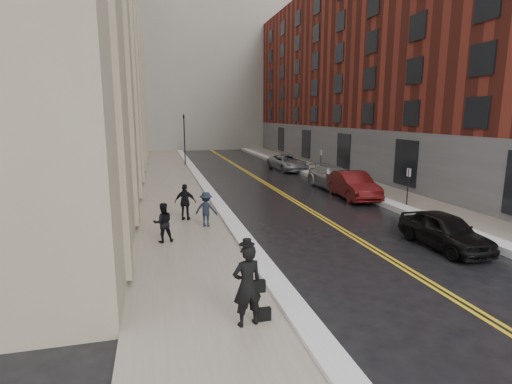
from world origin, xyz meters
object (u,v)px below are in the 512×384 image
car_silver_far (288,163)px  car_maroon (353,185)px  pedestrian_a (163,223)px  car_black (445,231)px  car_silver_near (333,178)px  pedestrian_main (247,285)px  pedestrian_b (206,209)px  pedestrian_c (185,202)px

car_silver_far → car_maroon: bearing=-95.5°
car_maroon → pedestrian_a: 13.29m
car_black → car_silver_near: car_silver_near is taller
pedestrian_main → car_maroon: bearing=-137.5°
car_black → car_silver_far: size_ratio=0.77×
pedestrian_a → pedestrian_b: pedestrian_a is taller
car_maroon → car_silver_far: car_maroon is taller
car_maroon → pedestrian_c: 11.00m
car_black → car_silver_near: (1.33, 12.89, 0.07)m
car_silver_far → pedestrian_a: bearing=-125.7°
pedestrian_a → pedestrian_c: size_ratio=0.90×
car_black → pedestrian_c: bearing=145.9°
car_black → car_silver_far: bearing=85.9°
car_maroon → pedestrian_main: bearing=-121.6°
pedestrian_a → car_silver_near: bearing=-146.7°
car_maroon → pedestrian_b: (-9.67, -4.65, 0.11)m
car_maroon → pedestrian_main: size_ratio=2.50×
car_silver_near → pedestrian_a: 15.47m
pedestrian_main → pedestrian_a: pedestrian_main is taller
pedestrian_c → pedestrian_main: bearing=110.8°
car_maroon → pedestrian_c: size_ratio=2.87×
car_silver_far → pedestrian_b: bearing=-123.8°
car_maroon → pedestrian_c: pedestrian_c is taller
pedestrian_main → car_silver_near: bearing=-132.3°
pedestrian_main → pedestrian_c: bearing=-97.8°
pedestrian_a → pedestrian_c: 3.37m
car_maroon → pedestrian_main: pedestrian_main is taller
car_black → pedestrian_b: pedestrian_b is taller
car_silver_far → pedestrian_c: 19.53m
car_silver_far → car_silver_near: bearing=-94.1°
pedestrian_main → pedestrian_a: 7.23m
car_silver_near → pedestrian_c: size_ratio=3.06×
car_black → car_maroon: car_maroon is taller
car_silver_far → pedestrian_a: 22.82m
car_silver_near → pedestrian_b: bearing=-143.0°
car_silver_far → pedestrian_c: (-10.66, -16.37, 0.28)m
car_black → car_silver_near: 12.96m
pedestrian_main → pedestrian_a: bearing=-87.3°
car_silver_near → pedestrian_c: 12.70m
car_silver_far → pedestrian_c: bearing=-127.8°
car_maroon → car_silver_near: size_ratio=0.94×
car_maroon → pedestrian_c: bearing=-158.1°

